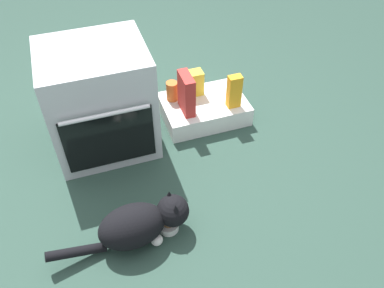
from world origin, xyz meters
TOP-DOWN VIEW (x-y plane):
  - ground at (0.00, 0.00)m, footprint 8.00×8.00m
  - oven at (-0.03, 0.36)m, footprint 0.62×0.58m
  - pantry_cabinet at (0.68, 0.40)m, footprint 0.58×0.40m
  - food_bowl at (0.17, -0.43)m, footprint 0.11×0.11m
  - cat at (0.02, -0.44)m, footprint 0.76×0.26m
  - snack_bag at (0.64, 0.51)m, footprint 0.12×0.09m
  - juice_carton at (0.85, 0.29)m, footprint 0.09×0.06m
  - cereal_box at (0.53, 0.35)m, footprint 0.07×0.18m
  - sauce_jar at (0.47, 0.50)m, footprint 0.08×0.08m

SIDE VIEW (x-z plane):
  - ground at x=0.00m, z-range 0.00..0.00m
  - food_bowl at x=0.17m, z-range -0.01..0.06m
  - pantry_cabinet at x=0.68m, z-range 0.00..0.14m
  - cat at x=0.02m, z-range 0.01..0.26m
  - sauce_jar at x=0.47m, z-range 0.14..0.28m
  - snack_bag at x=0.64m, z-range 0.14..0.32m
  - juice_carton at x=0.85m, z-range 0.14..0.38m
  - cereal_box at x=0.53m, z-range 0.14..0.42m
  - oven at x=-0.03m, z-range 0.00..0.70m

